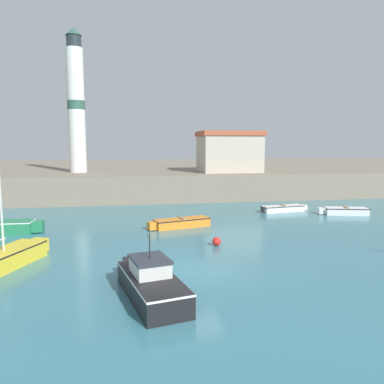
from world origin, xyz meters
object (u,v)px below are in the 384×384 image
at_px(dinghy_orange_0, 180,223).
at_px(lighthouse, 76,103).
at_px(dinghy_white_3, 345,211).
at_px(motorboat_black_7, 150,282).
at_px(sailboat_yellow_6, 1,260).
at_px(dinghy_white_4, 283,208).
at_px(mooring_buoy, 217,241).
at_px(harbor_shed_mid_row, 229,151).

xyz_separation_m(dinghy_orange_0, lighthouse, (-8.63, 16.38, 9.52)).
distance_m(dinghy_white_3, motorboat_black_7, 21.47).
bearing_deg(sailboat_yellow_6, lighthouse, 88.70).
bearing_deg(dinghy_white_4, dinghy_white_3, -25.34).
bearing_deg(dinghy_white_4, dinghy_orange_0, -154.40).
relative_size(dinghy_orange_0, dinghy_white_4, 1.03).
height_order(dinghy_white_3, motorboat_black_7, motorboat_black_7).
height_order(dinghy_white_3, mooring_buoy, dinghy_white_3).
relative_size(dinghy_white_3, lighthouse, 0.27).
bearing_deg(harbor_shed_mid_row, sailboat_yellow_6, -126.96).
height_order(lighthouse, harbor_shed_mid_row, lighthouse).
bearing_deg(motorboat_black_7, dinghy_white_3, 40.24).
height_order(dinghy_white_3, harbor_shed_mid_row, harbor_shed_mid_row).
distance_m(dinghy_white_3, sailboat_yellow_6, 24.82).
distance_m(motorboat_black_7, lighthouse, 29.91).
distance_m(dinghy_orange_0, dinghy_white_4, 10.39).
xyz_separation_m(dinghy_orange_0, dinghy_white_3, (13.69, 2.44, -0.02)).
xyz_separation_m(dinghy_white_4, mooring_buoy, (-8.02, -9.48, -0.04)).
relative_size(dinghy_orange_0, sailboat_yellow_6, 0.78).
xyz_separation_m(sailboat_yellow_6, motorboat_black_7, (6.48, -4.20, 0.12)).
relative_size(dinghy_orange_0, dinghy_white_3, 1.10).
xyz_separation_m(dinghy_orange_0, mooring_buoy, (1.34, -4.99, -0.08)).
bearing_deg(dinghy_orange_0, harbor_shed_mid_row, 63.46).
distance_m(dinghy_white_4, sailboat_yellow_6, 21.93).
relative_size(dinghy_orange_0, motorboat_black_7, 0.84).
height_order(motorboat_black_7, mooring_buoy, motorboat_black_7).
distance_m(dinghy_white_3, mooring_buoy, 14.41).
distance_m(mooring_buoy, harbor_shed_mid_row, 21.15).
distance_m(dinghy_orange_0, dinghy_white_3, 13.91).
height_order(mooring_buoy, harbor_shed_mid_row, harbor_shed_mid_row).
xyz_separation_m(dinghy_orange_0, sailboat_yellow_6, (-9.17, -7.23, 0.12)).
bearing_deg(harbor_shed_mid_row, dinghy_orange_0, -116.54).
bearing_deg(dinghy_white_3, dinghy_white_4, 154.66).
bearing_deg(mooring_buoy, lighthouse, 115.02).
height_order(sailboat_yellow_6, harbor_shed_mid_row, harbor_shed_mid_row).
distance_m(sailboat_yellow_6, harbor_shed_mid_row, 27.86).
distance_m(dinghy_white_4, harbor_shed_mid_row, 11.41).
bearing_deg(lighthouse, dinghy_white_4, -33.45).
distance_m(dinghy_orange_0, motorboat_black_7, 11.74).
distance_m(dinghy_orange_0, sailboat_yellow_6, 11.68).
bearing_deg(sailboat_yellow_6, dinghy_white_4, 32.30).
bearing_deg(motorboat_black_7, lighthouse, 102.06).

